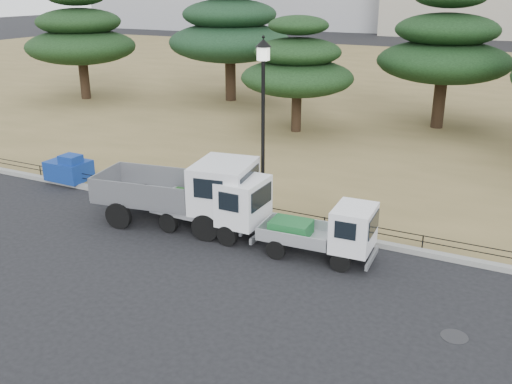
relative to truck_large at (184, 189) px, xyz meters
The scene contains 14 objects.
ground 2.94m from the truck_large, 32.29° to the right, with size 220.00×220.00×0.00m, color black.
lawn 29.28m from the truck_large, 85.57° to the left, with size 120.00×56.00×0.15m, color olive.
curb 2.79m from the truck_large, 27.36° to the left, with size 120.00×0.25×0.16m, color gray.
truck_large is the anchor object (origin of this frame).
truck_kei_front 1.32m from the truck_large, ahead, with size 3.61×1.60×1.90m.
truck_kei_rear 4.88m from the truck_large, ahead, with size 3.24×1.51×1.67m.
street_lamp 3.73m from the truck_large, 35.57° to the left, with size 0.51×0.51×5.66m.
pipe_fence 2.74m from the truck_large, 30.28° to the left, with size 38.00×0.04×0.40m.
tarp_pile 6.49m from the truck_large, 167.16° to the left, with size 1.61×1.19×1.06m.
manhole 9.23m from the truck_large, 16.70° to the right, with size 0.60×0.60×0.01m, color #2D2D30.
pine_west_far 23.00m from the truck_large, 139.98° to the left, with size 6.99×6.99×7.06m.
pine_west_near 20.57m from the truck_large, 114.79° to the left, with size 7.76×7.76×7.76m.
pine_center_left 12.85m from the truck_large, 96.44° to the left, with size 5.68×5.68×5.78m.
pine_center_right 17.69m from the truck_large, 73.46° to the left, with size 6.77×6.77×7.18m.
Camera 1 is at (7.37, -12.75, 7.32)m, focal length 40.00 mm.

